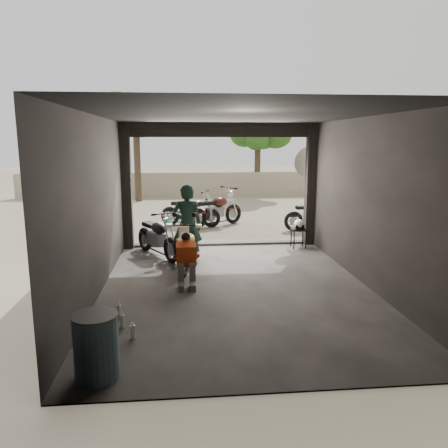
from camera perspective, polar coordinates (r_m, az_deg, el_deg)
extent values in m
plane|color=#7A6D56|center=(8.33, 1.57, -8.46)|extent=(80.00, 80.00, 0.00)
cube|color=#2D2B28|center=(8.33, 1.57, -8.40)|extent=(5.00, 7.00, 0.02)
plane|color=black|center=(7.88, 1.70, 14.08)|extent=(7.00, 7.00, 0.00)
cube|color=black|center=(4.56, 7.06, -3.90)|extent=(5.00, 0.02, 3.20)
cube|color=black|center=(8.04, -16.36, 2.14)|extent=(0.02, 7.00, 3.20)
cube|color=black|center=(8.62, 18.38, 2.59)|extent=(0.02, 7.00, 3.20)
cube|color=black|center=(11.33, -12.61, 4.74)|extent=(0.24, 0.24, 3.20)
cube|color=black|center=(11.73, 11.22, 4.99)|extent=(0.24, 0.24, 3.20)
cube|color=black|center=(11.27, -0.51, 12.20)|extent=(5.00, 0.16, 0.36)
cube|color=#2D2B28|center=(11.67, -0.52, -2.61)|extent=(5.00, 0.25, 0.08)
cube|color=gray|center=(21.93, -2.90, 5.20)|extent=(18.00, 0.30, 1.20)
cylinder|color=#382B1E|center=(20.43, -11.26, 7.94)|extent=(0.30, 0.30, 3.58)
ellipsoid|color=#1E4C14|center=(20.44, -11.49, 14.22)|extent=(2.20, 2.20, 3.14)
cylinder|color=#382B1E|center=(22.16, 4.39, 7.83)|extent=(0.30, 0.30, 3.20)
ellipsoid|color=#1E4C14|center=(22.14, 4.47, 13.00)|extent=(2.20, 2.20, 2.80)
imported|color=#162C25|center=(9.69, -4.83, -0.16)|extent=(0.73, 0.55, 1.82)
cube|color=black|center=(11.43, 9.73, -0.70)|extent=(0.37, 0.37, 0.04)
cylinder|color=black|center=(11.30, 9.13, -2.11)|extent=(0.03, 0.03, 0.50)
cylinder|color=black|center=(11.38, 10.65, -2.07)|extent=(0.03, 0.03, 0.50)
cylinder|color=black|center=(11.59, 8.75, -1.77)|extent=(0.03, 0.03, 0.50)
cylinder|color=black|center=(11.67, 10.23, -1.73)|extent=(0.03, 0.03, 0.50)
ellipsoid|color=white|center=(11.40, 9.77, 0.00)|extent=(0.34, 0.35, 0.25)
cylinder|color=#456975|center=(5.45, -16.34, -15.26)|extent=(0.57, 0.57, 0.79)
cylinder|color=black|center=(12.25, 10.98, 3.33)|extent=(0.08, 0.08, 2.39)
cylinder|color=white|center=(12.14, 11.17, 7.89)|extent=(0.87, 0.03, 0.87)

